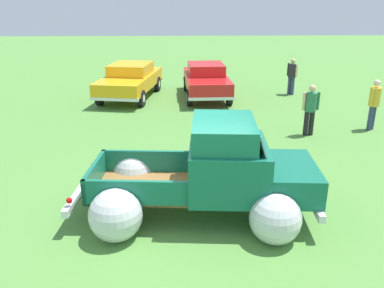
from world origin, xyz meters
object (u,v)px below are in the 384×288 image
lane_cone_0 (264,150)px  show_car_0 (130,79)px  show_car_1 (206,79)px  spectator_0 (310,107)px  vintage_pickup_truck (214,178)px  spectator_2 (374,102)px  spectator_1 (292,74)px

lane_cone_0 → show_car_0: bearing=120.6°
show_car_1 → spectator_0: spectator_0 is taller
vintage_pickup_truck → spectator_2: bearing=46.7°
show_car_0 → lane_cone_0: show_car_0 is taller
spectator_2 → lane_cone_0: 4.78m
spectator_0 → spectator_1: 5.64m
spectator_1 → spectator_2: bearing=-113.5°
show_car_1 → spectator_1: spectator_1 is taller
vintage_pickup_truck → show_car_1: vintage_pickup_truck is taller
spectator_0 → vintage_pickup_truck: bearing=141.8°
spectator_0 → lane_cone_0: 2.80m
vintage_pickup_truck → show_car_1: 9.82m
spectator_2 → lane_cone_0: (-4.02, -2.52, -0.62)m
show_car_1 → lane_cone_0: 7.27m
vintage_pickup_truck → spectator_1: (4.29, 10.24, 0.14)m
show_car_0 → vintage_pickup_truck: bearing=25.3°
show_car_0 → spectator_1: spectator_1 is taller
spectator_0 → lane_cone_0: bearing=135.7°
spectator_0 → spectator_1: size_ratio=1.00×
spectator_1 → lane_cone_0: spectator_1 is taller
spectator_1 → spectator_2: (1.26, -5.09, 0.04)m
vintage_pickup_truck → lane_cone_0: vintage_pickup_truck is taller
vintage_pickup_truck → spectator_1: 11.10m
spectator_2 → show_car_1: bearing=-173.1°
show_car_0 → show_car_1: size_ratio=1.09×
spectator_0 → spectator_2: (2.20, 0.48, 0.03)m
show_car_0 → lane_cone_0: (4.29, -7.26, -0.47)m
show_car_1 → spectator_2: size_ratio=2.63×
spectator_1 → spectator_2: 5.24m
vintage_pickup_truck → show_car_0: vintage_pickup_truck is taller
show_car_0 → lane_cone_0: 8.45m
spectator_0 → spectator_2: bearing=-80.4°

